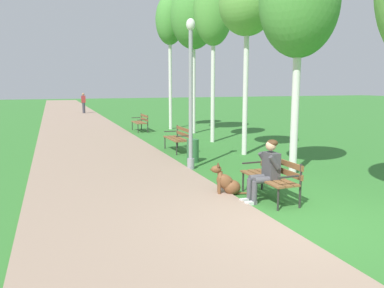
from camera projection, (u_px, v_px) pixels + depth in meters
The scene contains 15 objects.
ground_plane at pixel (298, 223), 6.41m from camera, with size 120.00×120.00×0.00m, color #33752D.
paved_path at pixel (73, 116), 27.83m from camera, with size 4.11×60.00×0.04m, color gray.
park_bench_near at pixel (272, 174), 7.71m from camera, with size 0.55×1.50×0.85m.
park_bench_mid at pixel (179, 137), 13.25m from camera, with size 0.55×1.50×0.85m.
park_bench_far at pixel (141, 121), 18.94m from camera, with size 0.55×1.50×0.85m.
person_seated_on_near_bench at pixel (266, 168), 7.53m from camera, with size 0.74×0.49×1.25m.
dog_brown at pixel (227, 183), 8.04m from camera, with size 0.81×0.40×0.71m.
lamp_post_near at pixel (191, 93), 10.21m from camera, with size 0.24×0.24×4.04m.
birch_tree_second at pixel (300, 2), 9.26m from camera, with size 2.05×1.75×5.70m.
birch_tree_third at pixel (247, 5), 11.97m from camera, with size 1.77×1.92×5.87m.
birch_tree_fourth at pixel (214, 9), 14.68m from camera, with size 1.57×1.50×6.69m.
birch_tree_fifth at pixel (194, 16), 17.44m from camera, with size 2.13×2.15×6.98m.
birch_tree_sixth at pixel (170, 21), 19.09m from camera, with size 1.43×1.51×6.77m.
litter_bin at pixel (193, 151), 11.40m from camera, with size 0.36×0.36×0.70m, color #2D6638.
pedestrian_distant at pixel (84, 103), 30.37m from camera, with size 0.32×0.22×1.65m.
Camera 1 is at (-3.80, -5.12, 2.32)m, focal length 35.51 mm.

